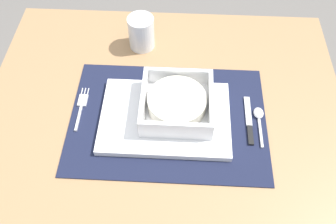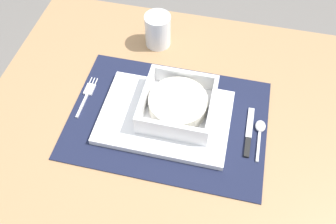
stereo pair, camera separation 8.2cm
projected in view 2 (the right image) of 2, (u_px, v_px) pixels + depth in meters
The scene contains 9 objects.
ground_plane at pixel (167, 214), 1.48m from camera, with size 6.00×6.00×0.00m, color slate.
dining_table at pixel (166, 134), 0.96m from camera, with size 0.89×0.72×0.75m.
placemat at pixel (168, 119), 0.85m from camera, with size 0.46×0.33×0.00m, color #191E38.
serving_plate at pixel (165, 117), 0.84m from camera, with size 0.30×0.21×0.02m, color white.
porridge_bowl at pixel (178, 105), 0.82m from camera, with size 0.16×0.16×0.05m.
fork at pixel (88, 94), 0.89m from camera, with size 0.02×0.13×0.00m.
spoon at pixel (260, 130), 0.82m from camera, with size 0.02×0.11×0.01m.
butter_knife at pixel (249, 135), 0.82m from camera, with size 0.01×0.14×0.01m.
drinking_glass at pixel (158, 31), 0.96m from camera, with size 0.07×0.07×0.09m.
Camera 2 is at (0.12, -0.49, 1.45)m, focal length 38.01 mm.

